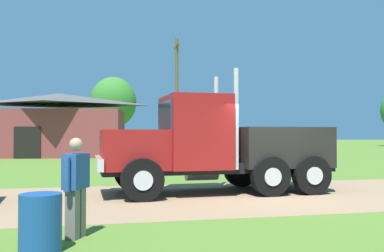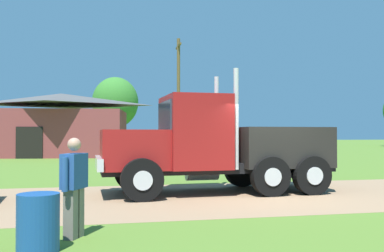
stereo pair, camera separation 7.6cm
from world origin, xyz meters
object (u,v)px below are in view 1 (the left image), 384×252
Objects in this scene: steel_barrel at (40,223)px; shed_building at (59,126)px; utility_pole_far at (177,94)px; truck_foreground_white at (216,147)px; visitor_walking_mid at (76,183)px.

shed_building is at bearing 94.80° from steel_barrel.
shed_building is 1.15× the size of utility_pole_far.
utility_pole_far is at bearing 75.78° from steel_barrel.
steel_barrel is at bearing -127.15° from truck_foreground_white.
truck_foreground_white is 5.97m from visitor_walking_mid.
visitor_walking_mid is 0.15× the size of shed_building.
visitor_walking_mid is 26.89m from utility_pole_far.
steel_barrel is at bearing -85.20° from shed_building.
visitor_walking_mid is 1.95× the size of steel_barrel.
utility_pole_far is at bearing 76.32° from visitor_walking_mid.
shed_building is (-2.72, 26.39, 1.42)m from visitor_walking_mid.
visitor_walking_mid is at bearing -84.11° from shed_building.
shed_building is at bearing 95.89° from visitor_walking_mid.
truck_foreground_white is 6.87m from steel_barrel.
utility_pole_far reaches higher than steel_barrel.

